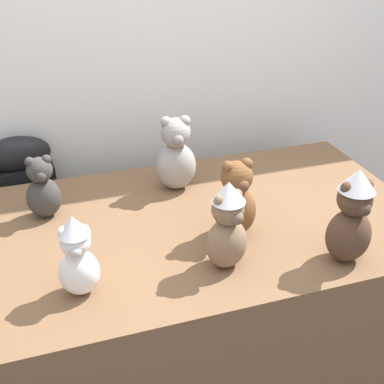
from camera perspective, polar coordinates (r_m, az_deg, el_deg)
The scene contains 9 objects.
wall_back at distance 2.30m, azimuth -5.88°, elevation 17.32°, with size 7.00×0.08×2.60m, color white.
display_table at distance 2.07m, azimuth 0.00°, elevation -12.41°, with size 1.67×0.96×0.78m, color brown.
instrument_case at distance 2.45m, azimuth -17.48°, elevation -4.17°, with size 0.29×0.14×0.94m.
teddy_bear_mocha at distance 1.55m, azimuth 3.95°, elevation -3.84°, with size 0.16×0.15×0.30m.
teddy_bear_chestnut at distance 1.71m, azimuth 4.89°, elevation -0.97°, with size 0.15×0.13×0.28m.
teddy_bear_snow at distance 1.48m, azimuth -12.67°, elevation -7.06°, with size 0.13×0.12×0.26m.
teddy_bear_ash at distance 1.99m, azimuth -1.79°, elevation 4.06°, with size 0.17×0.15×0.30m.
teddy_bear_charcoal at distance 1.89m, azimuth -16.30°, elevation 0.32°, with size 0.13×0.11×0.24m.
teddy_bear_cocoa at distance 1.64m, azimuth 17.35°, elevation -2.72°, with size 0.15×0.13×0.32m.
Camera 1 is at (-0.48, -1.22, 1.77)m, focal length 47.91 mm.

